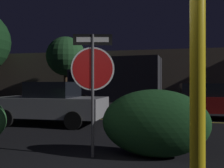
% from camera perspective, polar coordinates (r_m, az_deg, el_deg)
% --- Properties ---
extents(road_center_stripe, '(41.81, 0.12, 0.01)m').
position_cam_1_polar(road_center_stripe, '(10.22, 6.64, -8.25)').
color(road_center_stripe, gold).
rests_on(road_center_stripe, ground_plane).
extents(stop_sign, '(0.85, 0.21, 2.47)m').
position_cam_1_polar(stop_sign, '(5.03, -4.45, 3.11)').
color(stop_sign, '#4C4C51').
rests_on(stop_sign, ground_plane).
extents(yellow_pole_right, '(0.15, 0.15, 3.32)m').
position_cam_1_polar(yellow_pole_right, '(2.65, 18.96, 4.15)').
color(yellow_pole_right, yellow).
rests_on(yellow_pole_right, ground_plane).
extents(hedge_bush_2, '(2.16, 0.99, 1.36)m').
position_cam_1_polar(hedge_bush_2, '(5.14, 9.79, -8.81)').
color(hedge_bush_2, '#19421E').
rests_on(hedge_bush_2, ground_plane).
extents(passing_car_2, '(4.05, 1.95, 1.54)m').
position_cam_1_polar(passing_car_2, '(9.40, -13.72, -4.34)').
color(passing_car_2, '#9E9EA3').
rests_on(passing_car_2, ground_plane).
extents(passing_car_3, '(4.55, 1.88, 1.49)m').
position_cam_1_polar(passing_car_3, '(11.32, 20.50, -3.70)').
color(passing_car_3, maroon).
rests_on(passing_car_3, ground_plane).
extents(delivery_truck, '(5.69, 2.69, 3.08)m').
position_cam_1_polar(delivery_truck, '(15.50, 0.74, 0.57)').
color(delivery_truck, '#2D2D33').
rests_on(delivery_truck, ground_plane).
extents(tree_0, '(3.02, 3.02, 5.13)m').
position_cam_1_polar(tree_0, '(19.77, -10.52, 6.19)').
color(tree_0, '#422D1E').
rests_on(tree_0, ground_plane).
extents(building_backdrop, '(30.73, 3.66, 4.20)m').
position_cam_1_polar(building_backdrop, '(21.76, 12.30, 1.66)').
color(building_backdrop, '#6B5B4C').
rests_on(building_backdrop, ground_plane).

